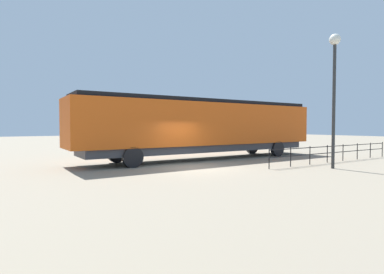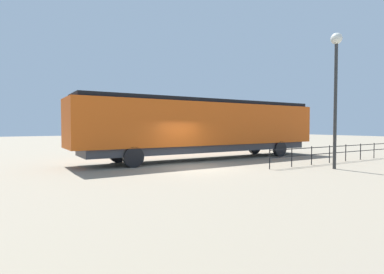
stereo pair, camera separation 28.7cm
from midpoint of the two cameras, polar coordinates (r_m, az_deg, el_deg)
ground_plane at (r=15.77m, az=-0.15°, el=-5.84°), size 120.00×120.00×0.00m
locomotive at (r=20.03m, az=3.27°, el=2.13°), size 2.87×17.18×3.87m
lamp_post at (r=17.11m, az=24.90°, el=11.06°), size 0.55×0.55×6.82m
platform_fence at (r=20.23m, az=25.14°, el=-2.36°), size 0.05×11.55×1.04m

